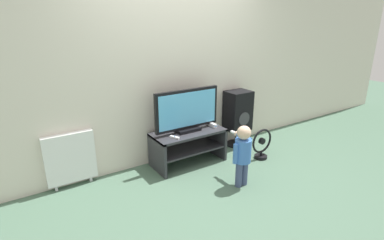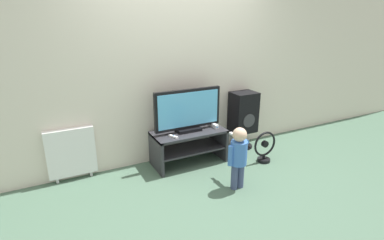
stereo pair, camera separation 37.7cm
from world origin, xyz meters
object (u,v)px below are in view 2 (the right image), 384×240
object	(u,v)px
game_console	(214,125)
speaker_tower	(243,114)
floor_fan	(265,148)
remote_primary	(173,137)
child	(238,153)
radiator	(71,153)
television	(188,111)

from	to	relation	value
game_console	speaker_tower	bearing A→B (deg)	12.42
floor_fan	game_console	bearing A→B (deg)	142.46
remote_primary	speaker_tower	size ratio (longest dim) A/B	0.16
remote_primary	floor_fan	world-z (taller)	remote_primary
remote_primary	game_console	bearing A→B (deg)	8.53
speaker_tower	child	bearing A→B (deg)	-128.79
floor_fan	child	bearing A→B (deg)	-152.07
child	game_console	bearing A→B (deg)	78.36
speaker_tower	radiator	bearing A→B (deg)	177.02
television	speaker_tower	xyz separation A→B (m)	(0.95, 0.09, -0.20)
television	game_console	distance (m)	0.45
child	radiator	xyz separation A→B (m)	(-1.64, 1.05, -0.08)
speaker_tower	radiator	world-z (taller)	speaker_tower
remote_primary	floor_fan	distance (m)	1.26
game_console	speaker_tower	xyz separation A→B (m)	(0.58, 0.13, 0.05)
remote_primary	radiator	world-z (taller)	radiator
child	radiator	world-z (taller)	child
game_console	floor_fan	world-z (taller)	game_console
television	floor_fan	distance (m)	1.16
child	speaker_tower	bearing A→B (deg)	51.21
game_console	radiator	size ratio (longest dim) A/B	0.28
child	floor_fan	distance (m)	0.84
remote_primary	speaker_tower	bearing A→B (deg)	10.40
floor_fan	television	bearing A→B (deg)	153.57
television	radiator	size ratio (longest dim) A/B	1.42
game_console	radiator	world-z (taller)	radiator
floor_fan	radiator	distance (m)	2.45
television	remote_primary	size ratio (longest dim) A/B	6.89
remote_primary	radiator	distance (m)	1.22
game_console	speaker_tower	distance (m)	0.60
game_console	speaker_tower	world-z (taller)	speaker_tower
television	child	world-z (taller)	television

